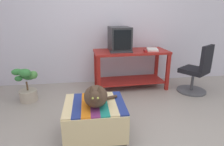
{
  "coord_description": "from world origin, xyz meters",
  "views": [
    {
      "loc": [
        -0.38,
        -1.82,
        1.42
      ],
      "look_at": [
        -0.03,
        0.85,
        0.55
      ],
      "focal_mm": 30.34,
      "sensor_mm": 36.0,
      "label": 1
    }
  ],
  "objects_px": {
    "desk": "(131,63)",
    "tv_monitor": "(120,39)",
    "ottoman_with_blanket": "(95,120)",
    "office_chair": "(197,72)",
    "keyboard": "(121,52)",
    "cat": "(96,96)",
    "book": "(152,49)",
    "potted_plant": "(27,85)",
    "stapler": "(145,51)"
  },
  "relations": [
    {
      "from": "cat",
      "to": "potted_plant",
      "type": "height_order",
      "value": "cat"
    },
    {
      "from": "ottoman_with_blanket",
      "to": "potted_plant",
      "type": "relative_size",
      "value": 1.17
    },
    {
      "from": "book",
      "to": "cat",
      "type": "relative_size",
      "value": 0.69
    },
    {
      "from": "ottoman_with_blanket",
      "to": "office_chair",
      "type": "relative_size",
      "value": 0.77
    },
    {
      "from": "tv_monitor",
      "to": "keyboard",
      "type": "height_order",
      "value": "tv_monitor"
    },
    {
      "from": "potted_plant",
      "to": "stapler",
      "type": "relative_size",
      "value": 5.34
    },
    {
      "from": "office_chair",
      "to": "cat",
      "type": "bearing_deg",
      "value": -4.01
    },
    {
      "from": "book",
      "to": "stapler",
      "type": "xyz_separation_m",
      "value": [
        -0.18,
        -0.14,
        0.0
      ]
    },
    {
      "from": "desk",
      "to": "ottoman_with_blanket",
      "type": "height_order",
      "value": "desk"
    },
    {
      "from": "keyboard",
      "to": "ottoman_with_blanket",
      "type": "distance_m",
      "value": 1.54
    },
    {
      "from": "book",
      "to": "potted_plant",
      "type": "distance_m",
      "value": 2.3
    },
    {
      "from": "book",
      "to": "potted_plant",
      "type": "height_order",
      "value": "book"
    },
    {
      "from": "ottoman_with_blanket",
      "to": "potted_plant",
      "type": "xyz_separation_m",
      "value": [
        -1.07,
        1.11,
        0.07
      ]
    },
    {
      "from": "potted_plant",
      "to": "office_chair",
      "type": "xyz_separation_m",
      "value": [
        2.95,
        -0.04,
        0.1
      ]
    },
    {
      "from": "potted_plant",
      "to": "desk",
      "type": "bearing_deg",
      "value": 11.58
    },
    {
      "from": "stapler",
      "to": "office_chair",
      "type": "bearing_deg",
      "value": -18.74
    },
    {
      "from": "potted_plant",
      "to": "stapler",
      "type": "height_order",
      "value": "stapler"
    },
    {
      "from": "office_chair",
      "to": "stapler",
      "type": "bearing_deg",
      "value": -50.5
    },
    {
      "from": "tv_monitor",
      "to": "potted_plant",
      "type": "xyz_separation_m",
      "value": [
        -1.61,
        -0.42,
        -0.66
      ]
    },
    {
      "from": "book",
      "to": "ottoman_with_blanket",
      "type": "bearing_deg",
      "value": -116.67
    },
    {
      "from": "potted_plant",
      "to": "stapler",
      "type": "distance_m",
      "value": 2.11
    },
    {
      "from": "tv_monitor",
      "to": "office_chair",
      "type": "bearing_deg",
      "value": -21.86
    },
    {
      "from": "desk",
      "to": "tv_monitor",
      "type": "distance_m",
      "value": 0.5
    },
    {
      "from": "desk",
      "to": "keyboard",
      "type": "bearing_deg",
      "value": -148.52
    },
    {
      "from": "book",
      "to": "office_chair",
      "type": "relative_size",
      "value": 0.32
    },
    {
      "from": "ottoman_with_blanket",
      "to": "keyboard",
      "type": "bearing_deg",
      "value": 67.9
    },
    {
      "from": "desk",
      "to": "book",
      "type": "relative_size",
      "value": 4.93
    },
    {
      "from": "book",
      "to": "potted_plant",
      "type": "bearing_deg",
      "value": -159.25
    },
    {
      "from": "keyboard",
      "to": "stapler",
      "type": "xyz_separation_m",
      "value": [
        0.44,
        -0.02,
        0.01
      ]
    },
    {
      "from": "tv_monitor",
      "to": "book",
      "type": "height_order",
      "value": "tv_monitor"
    },
    {
      "from": "tv_monitor",
      "to": "keyboard",
      "type": "bearing_deg",
      "value": -93.01
    },
    {
      "from": "tv_monitor",
      "to": "book",
      "type": "xyz_separation_m",
      "value": [
        0.62,
        -0.07,
        -0.2
      ]
    },
    {
      "from": "book",
      "to": "cat",
      "type": "xyz_separation_m",
      "value": [
        -1.14,
        -1.51,
        -0.2
      ]
    },
    {
      "from": "desk",
      "to": "tv_monitor",
      "type": "height_order",
      "value": "tv_monitor"
    },
    {
      "from": "ottoman_with_blanket",
      "to": "stapler",
      "type": "height_order",
      "value": "stapler"
    },
    {
      "from": "book",
      "to": "cat",
      "type": "bearing_deg",
      "value": -115.35
    },
    {
      "from": "ottoman_with_blanket",
      "to": "office_chair",
      "type": "distance_m",
      "value": 2.17
    },
    {
      "from": "book",
      "to": "stapler",
      "type": "relative_size",
      "value": 2.59
    },
    {
      "from": "desk",
      "to": "ottoman_with_blanket",
      "type": "xyz_separation_m",
      "value": [
        -0.76,
        -1.48,
        -0.28
      ]
    },
    {
      "from": "desk",
      "to": "book",
      "type": "distance_m",
      "value": 0.48
    },
    {
      "from": "desk",
      "to": "cat",
      "type": "distance_m",
      "value": 1.7
    },
    {
      "from": "potted_plant",
      "to": "book",
      "type": "bearing_deg",
      "value": 8.92
    },
    {
      "from": "keyboard",
      "to": "stapler",
      "type": "relative_size",
      "value": 3.64
    },
    {
      "from": "office_chair",
      "to": "keyboard",
      "type": "bearing_deg",
      "value": -46.25
    },
    {
      "from": "tv_monitor",
      "to": "keyboard",
      "type": "relative_size",
      "value": 1.23
    },
    {
      "from": "keyboard",
      "to": "cat",
      "type": "height_order",
      "value": "keyboard"
    },
    {
      "from": "potted_plant",
      "to": "cat",
      "type": "bearing_deg",
      "value": -46.94
    },
    {
      "from": "book",
      "to": "stapler",
      "type": "distance_m",
      "value": 0.23
    },
    {
      "from": "tv_monitor",
      "to": "stapler",
      "type": "bearing_deg",
      "value": -28.28
    },
    {
      "from": "stapler",
      "to": "ottoman_with_blanket",
      "type": "bearing_deg",
      "value": -129.81
    }
  ]
}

